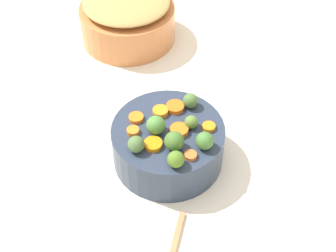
{
  "coord_description": "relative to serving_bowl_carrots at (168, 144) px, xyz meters",
  "views": [
    {
      "loc": [
        -0.68,
        -0.25,
        0.87
      ],
      "look_at": [
        -0.02,
        -0.02,
        0.13
      ],
      "focal_mm": 51.78,
      "sensor_mm": 36.0,
      "label": 1
    }
  ],
  "objects": [
    {
      "name": "brussels_sprout_0",
      "position": [
        0.03,
        -0.04,
        0.06
      ],
      "size": [
        0.03,
        0.03,
        0.03
      ],
      "primitive_type": "sphere",
      "color": "olive",
      "rests_on": "serving_bowl_carrots"
    },
    {
      "name": "serving_bowl_carrots",
      "position": [
        0.0,
        0.0,
        0.0
      ],
      "size": [
        0.25,
        0.25,
        0.1
      ],
      "primitive_type": "cylinder",
      "color": "#2D384D",
      "rests_on": "tabletop"
    },
    {
      "name": "carrot_slice_5",
      "position": [
        0.01,
        0.07,
        0.05
      ],
      "size": [
        0.04,
        0.04,
        0.01
      ],
      "primitive_type": "cylinder",
      "rotation": [
        0.0,
        0.0,
        5.2
      ],
      "color": "orange",
      "rests_on": "serving_bowl_carrots"
    },
    {
      "name": "brussels_sprout_6",
      "position": [
        -0.04,
        -0.03,
        0.07
      ],
      "size": [
        0.04,
        0.04,
        0.04
      ],
      "primitive_type": "sphere",
      "color": "#446F2C",
      "rests_on": "serving_bowl_carrots"
    },
    {
      "name": "carrot_slice_7",
      "position": [
        0.06,
        0.01,
        0.05
      ],
      "size": [
        0.06,
        0.06,
        0.01
      ],
      "primitive_type": "cylinder",
      "rotation": [
        0.0,
        0.0,
        2.33
      ],
      "color": "orange",
      "rests_on": "serving_bowl_carrots"
    },
    {
      "name": "tabletop",
      "position": [
        0.02,
        0.02,
        -0.06
      ],
      "size": [
        2.4,
        2.4,
        0.02
      ],
      "primitive_type": "cube",
      "color": "white",
      "rests_on": "ground"
    },
    {
      "name": "carrot_slice_2",
      "position": [
        0.03,
        -0.08,
        0.05
      ],
      "size": [
        0.04,
        0.04,
        0.01
      ],
      "primitive_type": "cylinder",
      "rotation": [
        0.0,
        0.0,
        2.7
      ],
      "color": "orange",
      "rests_on": "serving_bowl_carrots"
    },
    {
      "name": "brussels_sprout_4",
      "position": [
        -0.02,
        -0.09,
        0.07
      ],
      "size": [
        0.04,
        0.04,
        0.04
      ],
      "primitive_type": "sphere",
      "color": "#477A36",
      "rests_on": "serving_bowl_carrots"
    },
    {
      "name": "carrot_slice_1",
      "position": [
        -0.0,
        -0.03,
        0.05
      ],
      "size": [
        0.05,
        0.05,
        0.01
      ],
      "primitive_type": "cylinder",
      "rotation": [
        0.0,
        0.0,
        1.12
      ],
      "color": "orange",
      "rests_on": "serving_bowl_carrots"
    },
    {
      "name": "brussels_sprout_5",
      "position": [
        0.08,
        -0.02,
        0.07
      ],
      "size": [
        0.03,
        0.03,
        0.03
      ],
      "primitive_type": "sphere",
      "color": "#4C7037",
      "rests_on": "serving_bowl_carrots"
    },
    {
      "name": "carrot_slice_3",
      "position": [
        0.04,
        0.03,
        0.05
      ],
      "size": [
        0.05,
        0.05,
        0.01
      ],
      "primitive_type": "cylinder",
      "rotation": [
        0.0,
        0.0,
        3.55
      ],
      "color": "orange",
      "rests_on": "serving_bowl_carrots"
    },
    {
      "name": "carrot_slice_6",
      "position": [
        -0.05,
        0.01,
        0.05
      ],
      "size": [
        0.05,
        0.05,
        0.01
      ],
      "primitive_type": "cylinder",
      "rotation": [
        0.0,
        0.0,
        2.1
      ],
      "color": "orange",
      "rests_on": "serving_bowl_carrots"
    },
    {
      "name": "stuffing_mound",
      "position": [
        0.39,
        0.26,
        0.07
      ],
      "size": [
        0.24,
        0.24,
        0.04
      ],
      "primitive_type": "ellipsoid",
      "color": "tan",
      "rests_on": "metal_pot"
    },
    {
      "name": "brussels_sprout_1",
      "position": [
        -0.08,
        0.04,
        0.07
      ],
      "size": [
        0.04,
        0.04,
        0.04
      ],
      "primitive_type": "sphere",
      "color": "#4E6E3C",
      "rests_on": "serving_bowl_carrots"
    },
    {
      "name": "metal_pot",
      "position": [
        0.39,
        0.26,
        0.0
      ],
      "size": [
        0.27,
        0.27,
        0.1
      ],
      "primitive_type": "cylinder",
      "color": "#CB7A44",
      "rests_on": "tabletop"
    },
    {
      "name": "carrot_slice_4",
      "position": [
        -0.06,
        -0.07,
        0.05
      ],
      "size": [
        0.04,
        0.04,
        0.01
      ],
      "primitive_type": "cylinder",
      "rotation": [
        0.0,
        0.0,
        5.41
      ],
      "color": "orange",
      "rests_on": "serving_bowl_carrots"
    },
    {
      "name": "carrot_slice_0",
      "position": [
        -0.03,
        0.07,
        0.05
      ],
      "size": [
        0.03,
        0.03,
        0.01
      ],
      "primitive_type": "cylinder",
      "rotation": [
        0.0,
        0.0,
        1.87
      ],
      "color": "orange",
      "rests_on": "serving_bowl_carrots"
    },
    {
      "name": "brussels_sprout_3",
      "position": [
        -0.09,
        -0.05,
        0.07
      ],
      "size": [
        0.03,
        0.03,
        0.03
      ],
      "primitive_type": "sphere",
      "color": "#527A25",
      "rests_on": "serving_bowl_carrots"
    },
    {
      "name": "brussels_sprout_2",
      "position": [
        -0.02,
        0.02,
        0.07
      ],
      "size": [
        0.04,
        0.04,
        0.04
      ],
      "primitive_type": "sphere",
      "color": "#4C863A",
      "rests_on": "serving_bowl_carrots"
    }
  ]
}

